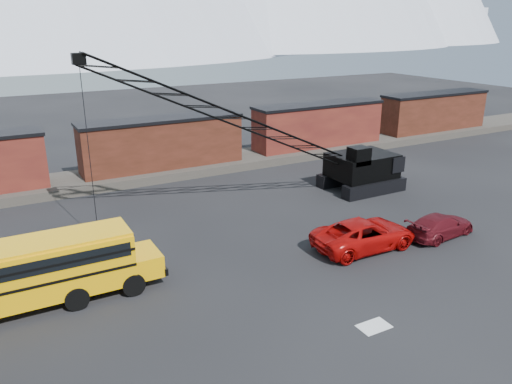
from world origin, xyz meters
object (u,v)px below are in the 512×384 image
red_pickup (364,234)px  crawler_crane (254,127)px  maroon_suv (440,226)px  school_bus (26,273)px

red_pickup → crawler_crane: size_ratio=0.27×
crawler_crane → maroon_suv: bearing=-50.8°
school_bus → red_pickup: 17.70m
school_bus → crawler_crane: 16.69m
school_bus → maroon_suv: (22.68, -3.29, -1.09)m
school_bus → maroon_suv: 22.94m
school_bus → red_pickup: bearing=-7.7°
red_pickup → maroon_suv: size_ratio=1.28×
crawler_crane → school_bus: bearing=-157.6°
school_bus → maroon_suv: bearing=-8.2°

